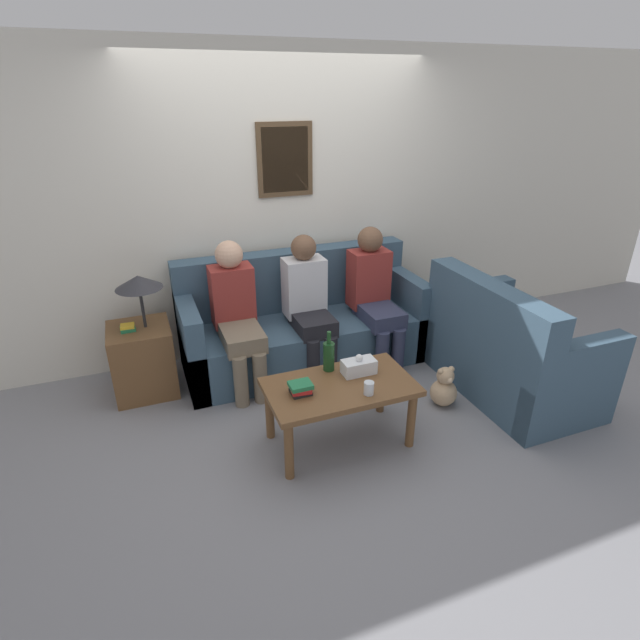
% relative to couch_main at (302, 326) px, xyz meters
% --- Properties ---
extents(ground_plane, '(16.00, 16.00, 0.00)m').
position_rel_couch_main_xyz_m(ground_plane, '(0.00, -0.49, -0.33)').
color(ground_plane, gray).
extents(wall_back, '(9.00, 0.08, 2.60)m').
position_rel_couch_main_xyz_m(wall_back, '(0.00, 0.42, 0.97)').
color(wall_back, silver).
rests_on(wall_back, ground_plane).
extents(couch_main, '(2.10, 0.80, 0.96)m').
position_rel_couch_main_xyz_m(couch_main, '(0.00, 0.00, 0.00)').
color(couch_main, '#385166').
rests_on(couch_main, ground_plane).
extents(couch_side, '(0.80, 1.33, 0.96)m').
position_rel_couch_main_xyz_m(couch_side, '(1.34, -1.08, 0.00)').
color(couch_side, '#385166').
rests_on(couch_side, ground_plane).
extents(coffee_table, '(0.99, 0.56, 0.46)m').
position_rel_couch_main_xyz_m(coffee_table, '(-0.15, -1.19, 0.06)').
color(coffee_table, brown).
rests_on(coffee_table, ground_plane).
extents(side_table_with_lamp, '(0.47, 0.47, 0.99)m').
position_rel_couch_main_xyz_m(side_table_with_lamp, '(-1.35, -0.04, 0.01)').
color(side_table_with_lamp, brown).
rests_on(side_table_with_lamp, ground_plane).
extents(wine_bottle, '(0.08, 0.08, 0.29)m').
position_rel_couch_main_xyz_m(wine_bottle, '(-0.15, -0.99, 0.24)').
color(wine_bottle, '#19421E').
rests_on(wine_bottle, coffee_table).
extents(drinking_glass, '(0.07, 0.07, 0.09)m').
position_rel_couch_main_xyz_m(drinking_glass, '(-0.03, -1.37, 0.18)').
color(drinking_glass, silver).
rests_on(drinking_glass, coffee_table).
extents(book_stack, '(0.15, 0.13, 0.08)m').
position_rel_couch_main_xyz_m(book_stack, '(-0.43, -1.20, 0.17)').
color(book_stack, black).
rests_on(book_stack, coffee_table).
extents(tissue_box, '(0.23, 0.12, 0.14)m').
position_rel_couch_main_xyz_m(tissue_box, '(0.02, -1.11, 0.19)').
color(tissue_box, silver).
rests_on(tissue_box, coffee_table).
extents(person_left, '(0.34, 0.66, 1.17)m').
position_rel_couch_main_xyz_m(person_left, '(-0.61, -0.15, 0.30)').
color(person_left, '#756651').
rests_on(person_left, ground_plane).
extents(person_middle, '(0.34, 0.57, 1.17)m').
position_rel_couch_main_xyz_m(person_middle, '(0.00, -0.16, 0.31)').
color(person_middle, black).
rests_on(person_middle, ground_plane).
extents(person_right, '(0.34, 0.62, 1.19)m').
position_rel_couch_main_xyz_m(person_right, '(0.59, -0.20, 0.31)').
color(person_right, '#2D334C').
rests_on(person_right, ground_plane).
extents(teddy_bear, '(0.21, 0.21, 0.33)m').
position_rel_couch_main_xyz_m(teddy_bear, '(0.78, -1.08, -0.19)').
color(teddy_bear, tan).
rests_on(teddy_bear, ground_plane).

